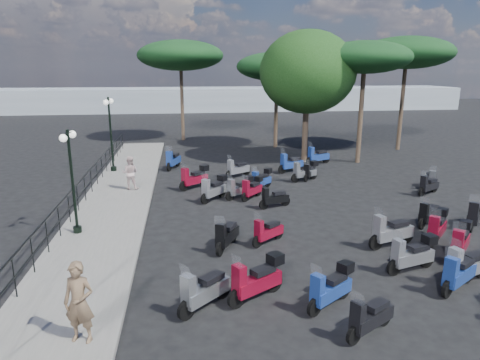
{
  "coord_description": "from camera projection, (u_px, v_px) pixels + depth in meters",
  "views": [
    {
      "loc": [
        -3.43,
        -15.18,
        5.84
      ],
      "look_at": [
        -1.14,
        2.15,
        1.2
      ],
      "focal_mm": 32.0,
      "sensor_mm": 36.0,
      "label": 1
    }
  ],
  "objects": [
    {
      "name": "scooter_28",
      "position": [
        430.0,
        180.0,
        21.15
      ],
      "size": [
        0.81,
        1.47,
        1.25
      ],
      "rotation": [
        0.0,
        0.0,
        2.72
      ],
      "color": "black",
      "rests_on": "ground"
    },
    {
      "name": "scooter_14",
      "position": [
        391.0,
        232.0,
        14.21
      ],
      "size": [
        1.82,
        0.83,
        1.49
      ],
      "rotation": [
        0.0,
        0.0,
        1.88
      ],
      "color": "black",
      "rests_on": "ground"
    },
    {
      "name": "scooter_26",
      "position": [
        475.0,
        215.0,
        15.91
      ],
      "size": [
        1.31,
        1.39,
        1.44
      ],
      "rotation": [
        0.0,
        0.0,
        2.39
      ],
      "color": "black",
      "rests_on": "ground"
    },
    {
      "name": "scooter_27",
      "position": [
        428.0,
        186.0,
        20.08
      ],
      "size": [
        1.4,
        0.91,
        1.24
      ],
      "rotation": [
        0.0,
        0.0,
        2.1
      ],
      "color": "black",
      "rests_on": "ground"
    },
    {
      "name": "scooter_29",
      "position": [
        318.0,
        156.0,
        26.28
      ],
      "size": [
        1.73,
        0.91,
        1.45
      ],
      "rotation": [
        0.0,
        0.0,
        1.96
      ],
      "color": "black",
      "rests_on": "ground"
    },
    {
      "name": "scooter_16",
      "position": [
        261.0,
        180.0,
        20.94
      ],
      "size": [
        1.24,
        1.2,
        1.25
      ],
      "rotation": [
        0.0,
        0.0,
        2.34
      ],
      "color": "black",
      "rests_on": "ground"
    },
    {
      "name": "scooter_19",
      "position": [
        467.0,
        266.0,
        11.82
      ],
      "size": [
        1.75,
        0.79,
        1.43
      ],
      "rotation": [
        0.0,
        0.0,
        1.87
      ],
      "color": "black",
      "rests_on": "ground"
    },
    {
      "name": "ground",
      "position": [
        277.0,
        223.0,
        16.48
      ],
      "size": [
        120.0,
        120.0,
        0.0
      ],
      "primitive_type": "plane",
      "color": "black",
      "rests_on": "ground"
    },
    {
      "name": "scooter_5",
      "position": [
        173.0,
        160.0,
        25.12
      ],
      "size": [
        0.89,
        1.77,
        1.47
      ],
      "rotation": [
        0.0,
        0.0,
        2.78
      ],
      "color": "black",
      "rests_on": "ground"
    },
    {
      "name": "scooter_8",
      "position": [
        267.0,
        232.0,
        14.49
      ],
      "size": [
        1.26,
        1.0,
        1.21
      ],
      "rotation": [
        0.0,
        0.0,
        2.22
      ],
      "color": "black",
      "rests_on": "ground"
    },
    {
      "name": "woman",
      "position": [
        79.0,
        302.0,
        8.97
      ],
      "size": [
        0.75,
        0.58,
        1.81
      ],
      "primitive_type": "imported",
      "rotation": [
        0.0,
        0.0,
        -0.25
      ],
      "color": "brown",
      "rests_on": "sidewalk"
    },
    {
      "name": "scooter_7",
      "position": [
        257.0,
        280.0,
        10.97
      ],
      "size": [
        1.61,
        1.12,
        1.44
      ],
      "rotation": [
        0.0,
        0.0,
        2.13
      ],
      "color": "black",
      "rests_on": "ground"
    },
    {
      "name": "broadleaf_tree",
      "position": [
        307.0,
        72.0,
        25.83
      ],
      "size": [
        5.87,
        5.87,
        8.02
      ],
      "color": "#38281E",
      "rests_on": "ground"
    },
    {
      "name": "lamp_post_2",
      "position": [
        111.0,
        129.0,
        23.56
      ],
      "size": [
        0.39,
        1.21,
        4.11
      ],
      "rotation": [
        0.0,
        0.0,
        -0.11
      ],
      "color": "black",
      "rests_on": "sidewalk"
    },
    {
      "name": "pedestrian_far",
      "position": [
        130.0,
        173.0,
        20.34
      ],
      "size": [
        0.87,
        0.73,
        1.6
      ],
      "primitive_type": "imported",
      "rotation": [
        0.0,
        0.0,
        2.98
      ],
      "color": "#C6ABA9",
      "rests_on": "sidewalk"
    },
    {
      "name": "pine_3",
      "position": [
        365.0,
        58.0,
        25.32
      ],
      "size": [
        5.52,
        5.52,
        7.35
      ],
      "color": "#38281E",
      "rests_on": "ground"
    },
    {
      "name": "scooter_3",
      "position": [
        214.0,
        189.0,
        19.16
      ],
      "size": [
        1.3,
        1.41,
        1.39
      ],
      "rotation": [
        0.0,
        0.0,
        2.41
      ],
      "color": "black",
      "rests_on": "ground"
    },
    {
      "name": "scooter_17",
      "position": [
        310.0,
        172.0,
        22.69
      ],
      "size": [
        0.99,
        1.22,
        1.18
      ],
      "rotation": [
        0.0,
        0.0,
        2.48
      ],
      "color": "black",
      "rests_on": "ground"
    },
    {
      "name": "scooter_20",
      "position": [
        437.0,
        228.0,
        14.6
      ],
      "size": [
        1.32,
        1.37,
        1.38
      ],
      "rotation": [
        0.0,
        0.0,
        2.38
      ],
      "color": "black",
      "rests_on": "ground"
    },
    {
      "name": "scooter_4",
      "position": [
        195.0,
        178.0,
        21.05
      ],
      "size": [
        1.52,
        1.24,
        1.43
      ],
      "rotation": [
        0.0,
        0.0,
        2.23
      ],
      "color": "black",
      "rests_on": "ground"
    },
    {
      "name": "scooter_10",
      "position": [
        274.0,
        198.0,
        18.19
      ],
      "size": [
        1.45,
        0.68,
        1.19
      ],
      "rotation": [
        0.0,
        0.0,
        1.9
      ],
      "color": "black",
      "rests_on": "ground"
    },
    {
      "name": "scooter_9",
      "position": [
        240.0,
        188.0,
        19.48
      ],
      "size": [
        1.4,
        1.0,
        1.26
      ],
      "rotation": [
        0.0,
        0.0,
        2.15
      ],
      "color": "black",
      "rests_on": "ground"
    },
    {
      "name": "scooter_11",
      "position": [
        237.0,
        169.0,
        23.22
      ],
      "size": [
        1.46,
        0.97,
        1.31
      ],
      "rotation": [
        0.0,
        0.0,
        2.12
      ],
      "color": "black",
      "rests_on": "ground"
    },
    {
      "name": "scooter_30",
      "position": [
        460.0,
        242.0,
        13.41
      ],
      "size": [
        1.32,
        1.37,
        1.38
      ],
      "rotation": [
        0.0,
        0.0,
        2.38
      ],
      "color": "black",
      "rests_on": "ground"
    },
    {
      "name": "scooter_18",
      "position": [
        458.0,
        274.0,
        11.42
      ],
      "size": [
        1.53,
        1.06,
        1.39
      ],
      "rotation": [
        0.0,
        0.0,
        2.14
      ],
      "color": "black",
      "rests_on": "ground"
    },
    {
      "name": "scooter_21",
      "position": [
        428.0,
        215.0,
        16.12
      ],
      "size": [
        1.33,
        1.05,
        1.27
      ],
      "rotation": [
        0.0,
        0.0,
        2.22
      ],
      "color": "black",
      "rests_on": "ground"
    },
    {
      "name": "scooter_22",
      "position": [
        305.0,
        172.0,
        22.46
      ],
      "size": [
        1.59,
        0.88,
        1.34
      ],
      "rotation": [
        0.0,
        0.0,
        1.98
      ],
      "color": "black",
      "rests_on": "ground"
    },
    {
      "name": "distant_hills",
      "position": [
        208.0,
        99.0,
        59.21
      ],
      "size": [
        70.0,
        8.0,
        3.0
      ],
      "primitive_type": "cube",
      "color": "gray",
      "rests_on": "ground"
    },
    {
      "name": "scooter_13",
      "position": [
        412.0,
        255.0,
        12.48
      ],
      "size": [
        1.7,
        0.75,
        1.39
      ],
      "rotation": [
        0.0,
        0.0,
        1.85
      ],
      "color": "black",
      "rests_on": "ground"
    },
    {
      "name": "pine_1",
      "position": [
        407.0,
        53.0,
        29.38
      ],
      "size": [
        6.31,
        6.31,
        7.88
      ],
      "color": "#38281E",
      "rests_on": "ground"
    },
    {
      "name": "sidewalk",
      "position": [
        115.0,
        204.0,
        18.51
      ],
      "size": [
        3.0,
        30.0,
        0.15
      ],
      "primitive_type": "cube",
      "color": "slate",
      "rests_on": "ground"
    },
    {
      "name": "scooter_23",
      "position": [
        291.0,
        164.0,
        24.31
      ],
      "size": [
        1.68,
        0.96,
        1.43
      ],
      "rotation": [
        0.0,
        0.0,
        2.01
      ],
      "color": "black",
      "rests_on": "ground"
    },
    {
      "name": "pine_2",
      "position": [
        180.0,
        56.0,
        33.48
      ],
      "size": [
        6.77,
        6.77,
        7.88
      ],
      "color": "#38281E",
      "rests_on": "ground"
    },
    {
      "name": "railing",
      "position": [
        81.0,
        188.0,
        17.94
      ],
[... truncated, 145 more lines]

